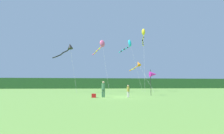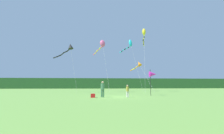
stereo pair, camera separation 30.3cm
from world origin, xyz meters
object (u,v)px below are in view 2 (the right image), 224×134
at_px(person_adult, 103,88).
at_px(cooler_box, 93,96).
at_px(person_child, 127,90).
at_px(kite_cyan, 130,44).
at_px(kite_yellow, 144,34).
at_px(banner_flag_pole, 153,74).
at_px(kite_rainbow, 102,45).
at_px(kite_orange, 138,64).
at_px(kite_black, 69,48).

height_order(person_adult, cooler_box, person_adult).
bearing_deg(person_child, kite_cyan, 77.19).
height_order(person_adult, kite_yellow, kite_yellow).
height_order(person_adult, kite_cyan, kite_cyan).
relative_size(person_child, banner_flag_pole, 0.40).
bearing_deg(kite_rainbow, kite_orange, 29.95).
distance_m(person_child, kite_rainbow, 14.23).
relative_size(cooler_box, kite_yellow, 0.04).
height_order(cooler_box, kite_yellow, kite_yellow).
relative_size(person_adult, banner_flag_pole, 0.53).
relative_size(kite_rainbow, kite_yellow, 0.77).
xyz_separation_m(person_adult, person_child, (2.72, -0.10, -0.23)).
height_order(kite_rainbow, kite_black, kite_rainbow).
relative_size(person_child, kite_black, 0.15).
relative_size(person_adult, kite_yellow, 0.14).
distance_m(kite_black, kite_orange, 14.83).
distance_m(person_adult, kite_yellow, 18.61).
bearing_deg(kite_yellow, kite_cyan, 111.56).
xyz_separation_m(kite_black, kite_orange, (13.88, 4.77, -2.15)).
height_order(person_child, kite_cyan, kite_cyan).
relative_size(banner_flag_pole, kite_yellow, 0.27).
bearing_deg(kite_orange, kite_black, -161.04).
height_order(person_child, cooler_box, person_child).
height_order(person_adult, kite_rainbow, kite_rainbow).
height_order(person_child, kite_orange, kite_orange).
height_order(kite_cyan, kite_orange, kite_cyan).
relative_size(person_adult, kite_rainbow, 0.18).
distance_m(cooler_box, kite_black, 14.68).
relative_size(person_adult, person_child, 1.31).
xyz_separation_m(banner_flag_pole, kite_cyan, (0.21, 15.16, 7.75)).
xyz_separation_m(kite_rainbow, kite_yellow, (8.35, 1.29, 2.77)).
xyz_separation_m(cooler_box, kite_orange, (9.29, 16.43, 5.50)).
relative_size(person_child, kite_cyan, 0.12).
height_order(person_adult, banner_flag_pole, banner_flag_pole).
relative_size(kite_yellow, kite_cyan, 1.08).
bearing_deg(banner_flag_pole, kite_cyan, 89.20).
distance_m(kite_yellow, kite_cyan, 5.24).
height_order(cooler_box, kite_rainbow, kite_rainbow).
xyz_separation_m(banner_flag_pole, kite_orange, (1.75, 13.69, 3.04)).
relative_size(banner_flag_pole, kite_black, 0.38).
bearing_deg(person_child, kite_black, 126.05).
bearing_deg(person_adult, kite_black, 116.32).
bearing_deg(kite_rainbow, person_adult, -91.40).
xyz_separation_m(kite_yellow, kite_cyan, (-1.89, 4.79, -0.97)).
xyz_separation_m(person_child, kite_black, (-8.32, 11.43, 7.12)).
distance_m(person_adult, person_child, 2.73).
relative_size(kite_rainbow, kite_black, 1.10).
bearing_deg(kite_cyan, cooler_box, -113.41).
bearing_deg(person_child, kite_rainbow, 101.86).
height_order(kite_rainbow, kite_cyan, kite_cyan).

